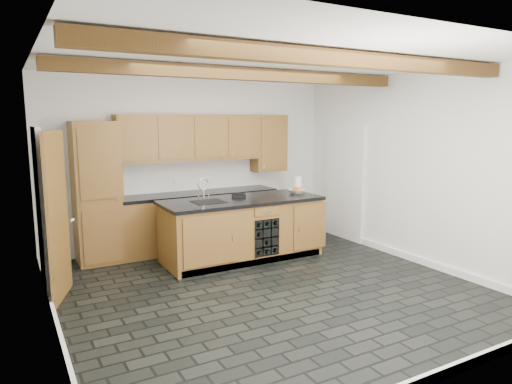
{
  "coord_description": "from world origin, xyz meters",
  "views": [
    {
      "loc": [
        -2.83,
        -4.77,
        2.12
      ],
      "look_at": [
        0.27,
        0.8,
        1.11
      ],
      "focal_mm": 32.0,
      "sensor_mm": 36.0,
      "label": 1
    }
  ],
  "objects_px": {
    "island": "(243,229)",
    "fruit_bowl": "(297,191)",
    "kitchen_scale": "(239,195)",
    "paper_towel": "(298,184)"
  },
  "relations": [
    {
      "from": "island",
      "to": "kitchen_scale",
      "type": "xyz_separation_m",
      "value": [
        0.02,
        0.17,
        0.5
      ]
    },
    {
      "from": "island",
      "to": "kitchen_scale",
      "type": "relative_size",
      "value": 10.86
    },
    {
      "from": "island",
      "to": "fruit_bowl",
      "type": "height_order",
      "value": "fruit_bowl"
    },
    {
      "from": "island",
      "to": "kitchen_scale",
      "type": "height_order",
      "value": "kitchen_scale"
    },
    {
      "from": "fruit_bowl",
      "to": "island",
      "type": "bearing_deg",
      "value": -177.44
    },
    {
      "from": "paper_towel",
      "to": "island",
      "type": "bearing_deg",
      "value": -172.26
    },
    {
      "from": "kitchen_scale",
      "to": "island",
      "type": "bearing_deg",
      "value": -80.55
    },
    {
      "from": "fruit_bowl",
      "to": "paper_towel",
      "type": "xyz_separation_m",
      "value": [
        0.09,
        0.11,
        0.1
      ]
    },
    {
      "from": "kitchen_scale",
      "to": "fruit_bowl",
      "type": "distance_m",
      "value": 1.01
    },
    {
      "from": "kitchen_scale",
      "to": "paper_towel",
      "type": "xyz_separation_m",
      "value": [
        1.09,
        -0.02,
        0.1
      ]
    }
  ]
}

